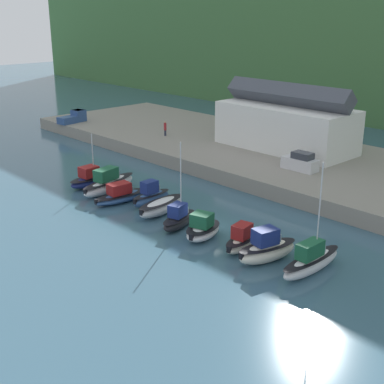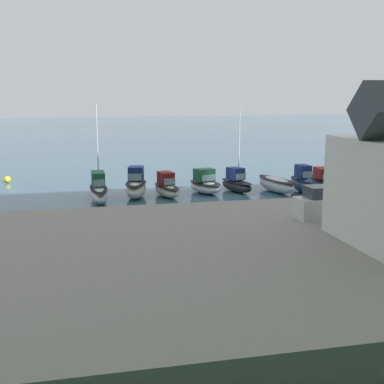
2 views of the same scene
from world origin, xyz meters
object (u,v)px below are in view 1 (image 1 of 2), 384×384
object	(u,v)px
moored_boat_2	(121,195)
person_on_quay	(165,128)
moored_boat_3	(151,196)
moored_boat_5	(179,219)
moored_boat_0	(91,179)
moored_boat_8	(267,249)
moored_boat_1	(109,183)
moored_boat_7	(243,240)
moored_boat_4	(161,206)
moored_boat_9	(311,261)
pickup_truck_0	(74,117)
parked_car_0	(300,162)
moored_boat_6	(203,229)

from	to	relation	value
moored_boat_2	person_on_quay	world-z (taller)	person_on_quay
moored_boat_3	moored_boat_5	distance (m)	6.66
moored_boat_5	person_on_quay	size ratio (longest dim) A/B	3.82
moored_boat_0	moored_boat_8	world-z (taller)	moored_boat_0
moored_boat_1	moored_boat_2	distance (m)	3.57
moored_boat_5	moored_boat_7	size ratio (longest dim) A/B	1.60
moored_boat_3	moored_boat_0	bearing A→B (deg)	-177.36
moored_boat_3	moored_boat_4	size ratio (longest dim) A/B	0.76
moored_boat_9	pickup_truck_0	size ratio (longest dim) A/B	1.78
moored_boat_5	moored_boat_0	bearing A→B (deg)	160.71
moored_boat_9	moored_boat_2	bearing A→B (deg)	-176.94
moored_boat_8	parked_car_0	xyz separation A→B (m)	(-10.26, 18.59, 1.58)
moored_boat_2	moored_boat_8	bearing A→B (deg)	4.04
moored_boat_3	person_on_quay	distance (m)	24.95
moored_boat_6	parked_car_0	world-z (taller)	parked_car_0
moored_boat_4	moored_boat_7	xyz separation A→B (m)	(11.12, -0.26, 0.05)
moored_boat_4	parked_car_0	size ratio (longest dim) A/B	1.51
moored_boat_9	pickup_truck_0	distance (m)	57.51
moored_boat_1	moored_boat_7	distance (m)	20.19
moored_boat_3	moored_boat_8	bearing A→B (deg)	-7.99
moored_boat_2	moored_boat_8	size ratio (longest dim) A/B	1.17
moored_boat_2	moored_boat_3	xyz separation A→B (m)	(3.06, 1.57, 0.26)
moored_boat_1	moored_boat_2	bearing A→B (deg)	-25.45
moored_boat_0	person_on_quay	bearing A→B (deg)	109.24
moored_boat_6	person_on_quay	distance (m)	33.62
moored_boat_0	parked_car_0	world-z (taller)	moored_boat_0
moored_boat_3	parked_car_0	distance (m)	18.36
moored_boat_1	moored_boat_9	world-z (taller)	moored_boat_9
parked_car_0	moored_boat_0	bearing A→B (deg)	137.30
moored_boat_3	parked_car_0	xyz separation A→B (m)	(6.29, 17.17, 1.66)
moored_boat_1	moored_boat_9	xyz separation A→B (m)	(26.66, 0.37, -0.07)
moored_boat_1	parked_car_0	distance (m)	22.11
moored_boat_8	parked_car_0	world-z (taller)	parked_car_0
pickup_truck_0	moored_boat_4	bearing A→B (deg)	-27.69
moored_boat_2	pickup_truck_0	size ratio (longest dim) A/B	1.38
moored_boat_7	moored_boat_1	bearing A→B (deg)	168.26
parked_car_0	moored_boat_3	bearing A→B (deg)	158.73
moored_boat_1	parked_car_0	world-z (taller)	parked_car_0
moored_boat_6	moored_boat_9	world-z (taller)	moored_boat_9
moored_boat_0	moored_boat_5	size ratio (longest dim) A/B	0.75
moored_boat_9	moored_boat_1	bearing A→B (deg)	-179.00
moored_boat_4	moored_boat_8	distance (m)	14.03
moored_boat_4	moored_boat_6	world-z (taller)	moored_boat_6
moored_boat_2	pickup_truck_0	xyz separation A→B (m)	(-32.74, 14.42, 1.82)
moored_boat_7	moored_boat_0	bearing A→B (deg)	168.85
moored_boat_1	moored_boat_2	size ratio (longest dim) A/B	1.19
moored_boat_0	moored_boat_3	distance (m)	9.84
moored_boat_6	pickup_truck_0	world-z (taller)	pickup_truck_0
moored_boat_1	moored_boat_8	distance (m)	23.09
moored_boat_3	moored_boat_6	bearing A→B (deg)	-14.29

